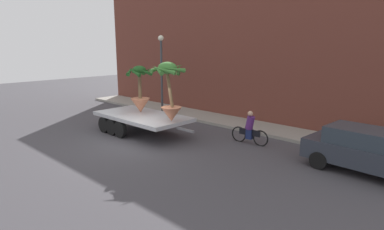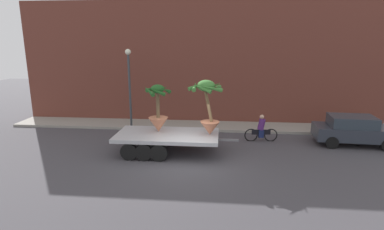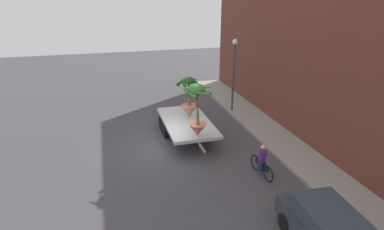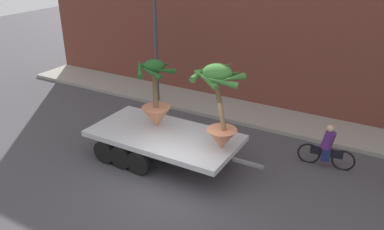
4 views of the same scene
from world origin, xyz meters
name	(u,v)px [view 4 (image 4 of 4)]	position (x,y,z in m)	size (l,w,h in m)	color
ground_plane	(173,187)	(0.00, 0.00, 0.00)	(60.00, 60.00, 0.00)	#423F44
sidewalk	(250,114)	(0.00, 6.10, 0.07)	(24.00, 2.20, 0.15)	gray
building_facade	(271,14)	(0.00, 7.80, 4.01)	(24.00, 1.20, 8.03)	brown
flatbed_trailer	(159,137)	(-1.38, 1.28, 0.76)	(6.04, 2.62, 0.98)	#B7BABF
potted_palm_rear	(219,105)	(0.84, 1.30, 2.41)	(1.72, 1.78, 2.67)	#C17251
potted_palm_middle	(156,100)	(-1.65, 1.56, 1.97)	(1.38, 1.34, 2.39)	#C17251
cyclist	(327,148)	(3.71, 3.53, 0.67)	(1.84, 0.38, 1.54)	black
street_lamp	(156,33)	(-4.18, 5.30, 3.23)	(0.36, 0.36, 4.83)	#383D42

